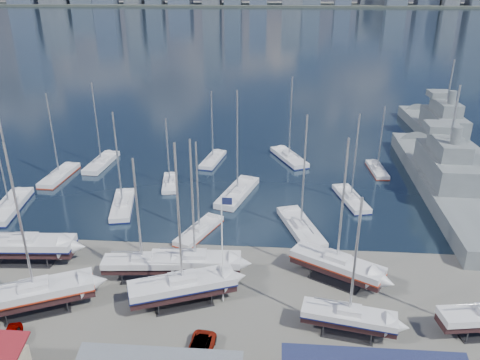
# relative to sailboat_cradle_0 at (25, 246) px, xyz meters

# --- Properties ---
(ground) EXTENTS (1400.00, 1400.00, 0.00)m
(ground) POSITION_rel_sailboat_cradle_0_xyz_m (19.80, -4.72, -2.17)
(ground) COLOR #605E59
(ground) RESTS_ON ground
(water) EXTENTS (1400.00, 600.00, 0.40)m
(water) POSITION_rel_sailboat_cradle_0_xyz_m (19.80, 305.28, -2.32)
(water) COLOR #192E3B
(water) RESTS_ON ground
(far_shore) EXTENTS (1400.00, 80.00, 2.20)m
(far_shore) POSITION_rel_sailboat_cradle_0_xyz_m (19.80, 565.28, -1.07)
(far_shore) COLOR #2D332D
(far_shore) RESTS_ON ground
(sailboat_cradle_0) EXTENTS (11.29, 3.78, 17.83)m
(sailboat_cradle_0) POSITION_rel_sailboat_cradle_0_xyz_m (0.00, 0.00, 0.00)
(sailboat_cradle_0) COLOR #2D2D33
(sailboat_cradle_0) RESTS_ON ground
(sailboat_cradle_1) EXTENTS (11.26, 7.45, 17.63)m
(sailboat_cradle_1) POSITION_rel_sailboat_cradle_0_xyz_m (5.31, -8.41, -0.01)
(sailboat_cradle_1) COLOR #2D2D33
(sailboat_cradle_1) RESTS_ON ground
(sailboat_cradle_2) EXTENTS (8.71, 3.11, 14.09)m
(sailboat_cradle_2) POSITION_rel_sailboat_cradle_0_xyz_m (14.24, -2.31, -0.19)
(sailboat_cradle_2) COLOR #2D2D33
(sailboat_cradle_2) RESTS_ON ground
(sailboat_cradle_3) EXTENTS (11.00, 6.66, 17.11)m
(sailboat_cradle_3) POSITION_rel_sailboat_cradle_0_xyz_m (19.33, -6.14, -0.04)
(sailboat_cradle_3) COLOR #2D2D33
(sailboat_cradle_3) RESTS_ON ground
(sailboat_cradle_4) EXTENTS (9.88, 3.09, 15.98)m
(sailboat_cradle_4) POSITION_rel_sailboat_cradle_0_xyz_m (19.85, -1.65, -0.09)
(sailboat_cradle_4) COLOR #2D2D33
(sailboat_cradle_4) RESTS_ON ground
(sailboat_cradle_5) EXTENTS (8.84, 3.99, 13.96)m
(sailboat_cradle_5) POSITION_rel_sailboat_cradle_0_xyz_m (35.18, -9.38, -0.20)
(sailboat_cradle_5) COLOR #2D2D33
(sailboat_cradle_5) RESTS_ON ground
(sailboat_cradle_6) EXTENTS (10.13, 7.54, 16.28)m
(sailboat_cradle_6) POSITION_rel_sailboat_cradle_0_xyz_m (35.03, -1.08, -0.08)
(sailboat_cradle_6) COLOR #2D2D33
(sailboat_cradle_6) RESTS_ON ground
(sailboat_moored_0) EXTENTS (4.71, 11.54, 16.75)m
(sailboat_moored_0) POSITION_rel_sailboat_cradle_0_xyz_m (-9.13, 12.64, -1.86)
(sailboat_moored_0) COLOR black
(sailboat_moored_0) RESTS_ON water
(sailboat_moored_1) EXTENTS (3.32, 9.99, 14.72)m
(sailboat_moored_1) POSITION_rel_sailboat_cradle_0_xyz_m (-7.07, 24.40, -1.86)
(sailboat_moored_1) COLOR black
(sailboat_moored_1) RESTS_ON water
(sailboat_moored_2) EXTENTS (3.45, 10.26, 15.26)m
(sailboat_moored_2) POSITION_rel_sailboat_cradle_0_xyz_m (-2.15, 30.52, -1.84)
(sailboat_moored_2) COLOR black
(sailboat_moored_2) RESTS_ON water
(sailboat_moored_3) EXTENTS (4.75, 10.25, 14.78)m
(sailboat_moored_3) POSITION_rel_sailboat_cradle_0_xyz_m (6.70, 14.35, -1.86)
(sailboat_moored_3) COLOR black
(sailboat_moored_3) RESTS_ON water
(sailboat_moored_4) EXTENTS (3.35, 7.83, 11.45)m
(sailboat_moored_4) POSITION_rel_sailboat_cradle_0_xyz_m (11.68, 22.85, -1.84)
(sailboat_moored_4) COLOR black
(sailboat_moored_4) RESTS_ON water
(sailboat_moored_5) EXTENTS (4.04, 9.23, 13.34)m
(sailboat_moored_5) POSITION_rel_sailboat_cradle_0_xyz_m (17.19, 33.59, -1.86)
(sailboat_moored_5) COLOR black
(sailboat_moored_5) RESTS_ON water
(sailboat_moored_6) EXTENTS (5.64, 8.96, 13.00)m
(sailboat_moored_6) POSITION_rel_sailboat_cradle_0_xyz_m (18.72, 7.97, -1.86)
(sailboat_moored_6) COLOR black
(sailboat_moored_6) RESTS_ON water
(sailboat_moored_7) EXTENTS (6.15, 11.56, 16.81)m
(sailboat_moored_7) POSITION_rel_sailboat_cradle_0_xyz_m (22.70, 19.73, -1.84)
(sailboat_moored_7) COLOR black
(sailboat_moored_7) RESTS_ON water
(sailboat_moored_8) EXTENTS (7.02, 10.81, 15.75)m
(sailboat_moored_8) POSITION_rel_sailboat_cradle_0_xyz_m (30.76, 35.65, -1.86)
(sailboat_moored_8) COLOR black
(sailboat_moored_8) RESTS_ON water
(sailboat_moored_9) EXTENTS (6.22, 11.17, 16.26)m
(sailboat_moored_9) POSITION_rel_sailboat_cradle_0_xyz_m (31.76, 9.66, -1.84)
(sailboat_moored_9) COLOR black
(sailboat_moored_9) RESTS_ON water
(sailboat_moored_10) EXTENTS (4.73, 9.65, 13.90)m
(sailboat_moored_10) POSITION_rel_sailboat_cradle_0_xyz_m (39.52, 19.03, -1.86)
(sailboat_moored_10) COLOR black
(sailboat_moored_10) RESTS_ON water
(sailboat_moored_11) EXTENTS (2.72, 8.06, 11.86)m
(sailboat_moored_11) POSITION_rel_sailboat_cradle_0_xyz_m (45.60, 31.07, -1.86)
(sailboat_moored_11) COLOR black
(sailboat_moored_11) RESTS_ON water
(naval_ship_east) EXTENTS (8.49, 44.11, 17.95)m
(naval_ship_east) POSITION_rel_sailboat_cradle_0_xyz_m (53.95, 23.97, -0.50)
(naval_ship_east) COLOR slate
(naval_ship_east) RESTS_ON water
(naval_ship_west) EXTENTS (7.76, 40.44, 17.62)m
(naval_ship_west) POSITION_rel_sailboat_cradle_0_xyz_m (61.48, 48.62, -0.50)
(naval_ship_west) COLOR slate
(naval_ship_west) RESTS_ON water
(car_a) EXTENTS (2.57, 4.03, 1.28)m
(car_a) POSITION_rel_sailboat_cradle_0_xyz_m (5.05, -12.96, -1.53)
(car_a) COLOR gray
(car_a) RESTS_ON ground
(car_c) EXTENTS (2.65, 4.85, 1.29)m
(car_c) POSITION_rel_sailboat_cradle_0_xyz_m (22.05, -13.10, -1.52)
(car_c) COLOR gray
(car_c) RESTS_ON ground
(flagpole) EXTENTS (1.05, 0.12, 11.91)m
(flagpole) POSITION_rel_sailboat_cradle_0_xyz_m (23.35, -5.47, 4.69)
(flagpole) COLOR white
(flagpole) RESTS_ON ground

